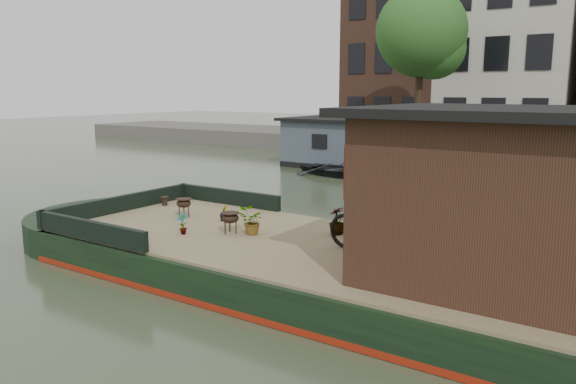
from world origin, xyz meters
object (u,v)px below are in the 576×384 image
Objects in this scene: brazier_rear at (184,208)px; potted_plant_a at (183,224)px; cabin at (507,194)px; brazier_front at (230,223)px; bicycle at (377,226)px; dinghy at (338,167)px.

potted_plant_a is at bearing -46.32° from brazier_rear.
cabin is 9.87× the size of potted_plant_a.
cabin is 6.67m from brazier_rear.
cabin is 9.98× the size of brazier_front.
dinghy is (-6.82, 10.98, -0.77)m from bicycle.
potted_plant_a reaches higher than dinghy.
brazier_front is at bearing -148.40° from dinghy.
dinghy is (-2.23, 10.72, -0.50)m from brazier_rear.
dinghy is at bearing 34.60° from bicycle.
bicycle is 0.53× the size of dinghy.
potted_plant_a is 1.04× the size of brazier_rear.
potted_plant_a reaches higher than brazier_rear.
bicycle is at bearing -3.22° from brazier_rear.
brazier_rear reaches higher than dinghy.
brazier_front is at bearing -17.28° from brazier_rear.
potted_plant_a reaches higher than brazier_front.
brazier_rear is 0.12× the size of dinghy.
cabin is 2.13m from bicycle.
brazier_front is 1.81m from brazier_rear.
potted_plant_a is at bearing -172.72° from cabin.
brazier_front is (0.68, 0.55, -0.00)m from potted_plant_a.
cabin reaches higher than brazier_front.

